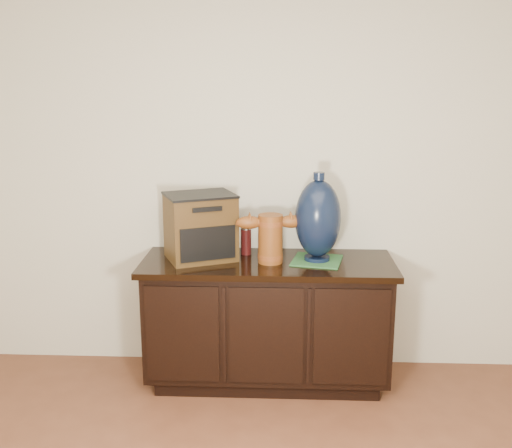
{
  "coord_description": "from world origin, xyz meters",
  "views": [
    {
      "loc": [
        0.08,
        -1.09,
        1.77
      ],
      "look_at": [
        -0.07,
        2.18,
        0.99
      ],
      "focal_mm": 42.0,
      "sensor_mm": 36.0,
      "label": 1
    }
  ],
  "objects_px": {
    "sideboard": "(267,320)",
    "terracotta_vessel": "(270,236)",
    "spray_can": "(246,240)",
    "tv_radio": "(200,227)",
    "lamp_base": "(318,219)"
  },
  "relations": [
    {
      "from": "terracotta_vessel",
      "to": "spray_can",
      "type": "distance_m",
      "value": 0.23
    },
    {
      "from": "terracotta_vessel",
      "to": "lamp_base",
      "type": "bearing_deg",
      "value": -0.63
    },
    {
      "from": "terracotta_vessel",
      "to": "sideboard",
      "type": "bearing_deg",
      "value": 113.58
    },
    {
      "from": "terracotta_vessel",
      "to": "tv_radio",
      "type": "bearing_deg",
      "value": 163.34
    },
    {
      "from": "terracotta_vessel",
      "to": "spray_can",
      "type": "height_order",
      "value": "terracotta_vessel"
    },
    {
      "from": "lamp_base",
      "to": "spray_can",
      "type": "relative_size",
      "value": 2.84
    },
    {
      "from": "sideboard",
      "to": "spray_can",
      "type": "relative_size",
      "value": 8.16
    },
    {
      "from": "lamp_base",
      "to": "spray_can",
      "type": "distance_m",
      "value": 0.47
    },
    {
      "from": "sideboard",
      "to": "lamp_base",
      "type": "xyz_separation_m",
      "value": [
        0.28,
        0.01,
        0.62
      ]
    },
    {
      "from": "tv_radio",
      "to": "sideboard",
      "type": "bearing_deg",
      "value": -28.6
    },
    {
      "from": "sideboard",
      "to": "terracotta_vessel",
      "type": "bearing_deg",
      "value": -58.04
    },
    {
      "from": "sideboard",
      "to": "terracotta_vessel",
      "type": "relative_size",
      "value": 3.67
    },
    {
      "from": "sideboard",
      "to": "terracotta_vessel",
      "type": "height_order",
      "value": "terracotta_vessel"
    },
    {
      "from": "sideboard",
      "to": "lamp_base",
      "type": "bearing_deg",
      "value": 2.46
    },
    {
      "from": "lamp_base",
      "to": "spray_can",
      "type": "height_order",
      "value": "lamp_base"
    }
  ]
}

